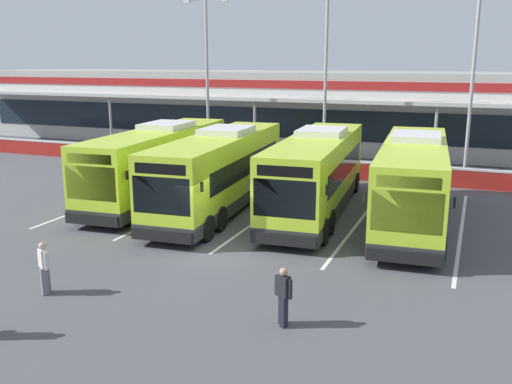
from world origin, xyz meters
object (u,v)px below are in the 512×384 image
at_px(coach_bus_centre, 317,174).
at_px(lamp_post_centre, 326,70).
at_px(coach_bus_leftmost, 159,164).
at_px(pedestrian_in_dark_coat, 44,266).
at_px(coach_bus_right_centre, 413,183).
at_px(lamp_post_east, 473,71).
at_px(lamp_post_west, 207,69).
at_px(coach_bus_left_centre, 220,172).
at_px(pedestrian_child, 283,295).

xyz_separation_m(coach_bus_centre, lamp_post_centre, (-2.42, 10.21, 4.50)).
xyz_separation_m(coach_bus_leftmost, coach_bus_centre, (8.09, 0.45, 0.00)).
xyz_separation_m(coach_bus_leftmost, pedestrian_in_dark_coat, (3.06, -11.62, -0.91)).
height_order(coach_bus_leftmost, coach_bus_centre, same).
relative_size(coach_bus_right_centre, lamp_post_east, 1.12).
relative_size(lamp_post_west, lamp_post_centre, 1.00).
xyz_separation_m(coach_bus_left_centre, pedestrian_in_dark_coat, (-0.69, -10.84, -0.91)).
distance_m(coach_bus_leftmost, lamp_post_west, 12.19).
bearing_deg(lamp_post_centre, coach_bus_left_centre, -99.49).
bearing_deg(coach_bus_left_centre, coach_bus_centre, 15.87).
relative_size(coach_bus_leftmost, lamp_post_centre, 1.12).
bearing_deg(pedestrian_in_dark_coat, lamp_post_centre, 83.33).
xyz_separation_m(lamp_post_west, lamp_post_centre, (8.41, -0.32, 0.00)).
xyz_separation_m(coach_bus_left_centre, lamp_post_centre, (1.91, 11.45, 4.50)).
bearing_deg(lamp_post_west, pedestrian_child, -59.05).
height_order(coach_bus_left_centre, lamp_post_centre, lamp_post_centre).
distance_m(coach_bus_left_centre, coach_bus_right_centre, 8.69).
xyz_separation_m(coach_bus_centre, pedestrian_child, (2.31, -11.38, -0.91)).
bearing_deg(lamp_post_east, coach_bus_right_centre, -100.91).
bearing_deg(pedestrian_in_dark_coat, coach_bus_left_centre, 86.35).
relative_size(coach_bus_centre, lamp_post_east, 1.12).
bearing_deg(coach_bus_right_centre, coach_bus_leftmost, -178.96).
height_order(coach_bus_centre, coach_bus_right_centre, same).
height_order(coach_bus_right_centre, pedestrian_in_dark_coat, coach_bus_right_centre).
xyz_separation_m(pedestrian_child, lamp_post_east, (3.87, 20.94, 5.42)).
height_order(lamp_post_centre, lamp_post_east, same).
bearing_deg(pedestrian_in_dark_coat, pedestrian_child, 5.37).
bearing_deg(coach_bus_left_centre, pedestrian_child, -56.78).
bearing_deg(lamp_post_west, lamp_post_centre, -2.20).
bearing_deg(lamp_post_centre, lamp_post_west, 177.80).
relative_size(coach_bus_left_centre, lamp_post_west, 1.12).
relative_size(coach_bus_right_centre, pedestrian_child, 7.60).
bearing_deg(coach_bus_centre, pedestrian_child, -78.51).
xyz_separation_m(coach_bus_leftmost, coach_bus_left_centre, (3.75, -0.78, 0.00)).
relative_size(coach_bus_centre, lamp_post_west, 1.12).
bearing_deg(pedestrian_child, coach_bus_right_centre, 79.91).
height_order(pedestrian_in_dark_coat, pedestrian_child, same).
bearing_deg(coach_bus_centre, lamp_post_west, 135.79).
bearing_deg(lamp_post_east, lamp_post_centre, 175.63).
bearing_deg(lamp_post_west, lamp_post_east, -3.30).
height_order(coach_bus_centre, lamp_post_east, lamp_post_east).
distance_m(pedestrian_child, lamp_post_east, 21.97).
bearing_deg(lamp_post_centre, lamp_post_east, -4.37).
xyz_separation_m(coach_bus_left_centre, coach_bus_centre, (4.33, 1.23, 0.00)).
distance_m(pedestrian_child, lamp_post_centre, 22.76).
bearing_deg(coach_bus_centre, pedestrian_in_dark_coat, -112.60).
distance_m(pedestrian_in_dark_coat, lamp_post_east, 24.95).
height_order(coach_bus_leftmost, pedestrian_in_dark_coat, coach_bus_leftmost).
distance_m(lamp_post_west, lamp_post_centre, 8.42).
distance_m(coach_bus_leftmost, lamp_post_centre, 12.89).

